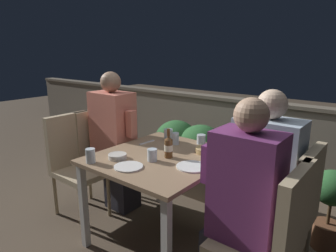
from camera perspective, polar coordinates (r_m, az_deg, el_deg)
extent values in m
plane|color=brown|center=(2.66, -1.09, -20.51)|extent=(16.00, 16.00, 0.00)
cube|color=gray|center=(3.81, 15.52, -2.47)|extent=(9.00, 0.14, 0.90)
cube|color=#706656|center=(3.71, 16.00, 4.47)|extent=(9.00, 0.18, 0.04)
cube|color=#937556|center=(2.32, -1.17, -5.98)|extent=(0.92, 1.01, 0.03)
cube|color=silver|center=(2.48, -15.76, -14.46)|extent=(0.05, 0.05, 0.70)
cube|color=silver|center=(1.96, -0.29, -22.41)|extent=(0.05, 0.05, 0.70)
cube|color=silver|center=(3.03, -1.63, -8.38)|extent=(0.05, 0.05, 0.70)
cube|color=silver|center=(2.62, 12.58, -12.56)|extent=(0.05, 0.05, 0.70)
cube|color=brown|center=(3.32, 6.15, -10.22)|extent=(1.18, 0.36, 0.28)
ellipsoid|color=#2D6633|center=(3.36, 1.66, -3.16)|extent=(0.53, 0.47, 0.50)
ellipsoid|color=#2D6633|center=(3.19, 6.33, -4.24)|extent=(0.53, 0.47, 0.50)
ellipsoid|color=#2D6633|center=(3.04, 11.51, -5.41)|extent=(0.53, 0.47, 0.50)
cube|color=tan|center=(2.91, -15.70, -8.39)|extent=(0.45, 0.45, 0.05)
cube|color=tan|center=(2.98, -18.33, -2.49)|extent=(0.06, 0.45, 0.49)
cylinder|color=#9E8966|center=(3.06, -20.66, -12.21)|extent=(0.03, 0.03, 0.39)
cylinder|color=#9E8966|center=(2.76, -16.29, -14.87)|extent=(0.03, 0.03, 0.39)
cylinder|color=#9E8966|center=(3.25, -14.66, -10.11)|extent=(0.03, 0.03, 0.39)
cylinder|color=#9E8966|center=(2.97, -9.98, -12.28)|extent=(0.03, 0.03, 0.39)
cube|color=tan|center=(3.07, -11.01, -6.93)|extent=(0.45, 0.45, 0.05)
cube|color=tan|center=(3.13, -13.65, -1.36)|extent=(0.06, 0.45, 0.49)
cylinder|color=#9E8966|center=(3.19, -15.89, -10.70)|extent=(0.03, 0.03, 0.39)
cylinder|color=#9E8966|center=(2.91, -11.22, -13.01)|extent=(0.03, 0.03, 0.39)
cylinder|color=#9E8966|center=(3.41, -10.48, -8.70)|extent=(0.03, 0.03, 0.39)
cylinder|color=#9E8966|center=(3.14, -5.67, -10.58)|extent=(0.03, 0.03, 0.39)
cube|color=#282833|center=(3.03, -8.69, -11.18)|extent=(0.28, 0.23, 0.44)
cube|color=#E07A66|center=(2.90, -10.46, -0.43)|extent=(0.40, 0.26, 0.69)
cube|color=#E07A66|center=(2.70, -7.05, 0.41)|extent=(0.07, 0.07, 0.24)
sphere|color=#99755B|center=(2.82, -10.87, 8.25)|extent=(0.19, 0.19, 0.19)
cube|color=tan|center=(1.93, 16.00, -21.06)|extent=(0.45, 0.45, 0.05)
cube|color=tan|center=(1.74, 22.98, -15.40)|extent=(0.06, 0.45, 0.49)
cylinder|color=#9E8966|center=(2.27, 12.77, -21.72)|extent=(0.03, 0.03, 0.39)
cube|color=#6B2D66|center=(1.78, 14.68, -11.23)|extent=(0.38, 0.26, 0.65)
cube|color=#6B2D66|center=(1.85, 7.73, -7.21)|extent=(0.07, 0.07, 0.24)
sphere|color=tan|center=(1.65, 15.60, 2.02)|extent=(0.19, 0.19, 0.19)
cube|color=tan|center=(2.23, 19.30, -16.11)|extent=(0.45, 0.45, 0.05)
cube|color=tan|center=(2.06, 25.28, -10.80)|extent=(0.06, 0.45, 0.49)
cylinder|color=#9E8966|center=(2.26, 11.90, -21.89)|extent=(0.03, 0.03, 0.39)
cylinder|color=#9E8966|center=(2.56, 16.11, -17.39)|extent=(0.03, 0.03, 0.39)
cylinder|color=#9E8966|center=(2.47, 25.04, -19.54)|extent=(0.03, 0.03, 0.39)
cube|color=#282833|center=(2.38, 14.82, -19.19)|extent=(0.30, 0.23, 0.44)
cube|color=silver|center=(2.10, 18.29, -7.39)|extent=(0.43, 0.26, 0.65)
cube|color=silver|center=(2.17, 12.26, -4.12)|extent=(0.07, 0.07, 0.24)
sphere|color=beige|center=(1.99, 19.23, 3.91)|extent=(0.19, 0.19, 0.19)
cylinder|color=brown|center=(2.26, 0.12, -4.33)|extent=(0.06, 0.06, 0.14)
cylinder|color=beige|center=(2.26, 0.12, -4.16)|extent=(0.06, 0.06, 0.05)
cone|color=brown|center=(2.23, 0.12, -2.31)|extent=(0.06, 0.06, 0.03)
cylinder|color=brown|center=(2.22, 0.12, -1.26)|extent=(0.02, 0.02, 0.06)
cylinder|color=white|center=(2.10, 4.61, -7.70)|extent=(0.22, 0.22, 0.01)
cylinder|color=white|center=(2.11, -7.53, -7.68)|extent=(0.20, 0.20, 0.01)
cylinder|color=beige|center=(2.28, -9.60, -5.72)|extent=(0.14, 0.14, 0.04)
torus|color=beige|center=(2.28, -9.61, -5.38)|extent=(0.14, 0.14, 0.01)
cylinder|color=tan|center=(2.39, 7.24, -4.61)|extent=(0.17, 0.17, 0.04)
torus|color=tan|center=(2.39, 7.25, -4.25)|extent=(0.17, 0.17, 0.01)
cylinder|color=silver|center=(2.23, -14.54, -5.50)|extent=(0.07, 0.07, 0.11)
cylinder|color=silver|center=(2.60, 6.35, -2.52)|extent=(0.08, 0.08, 0.08)
cylinder|color=silver|center=(2.67, 0.08, -1.71)|extent=(0.08, 0.08, 0.11)
cylinder|color=silver|center=(2.57, 1.43, -2.41)|extent=(0.06, 0.06, 0.10)
cylinder|color=silver|center=(2.20, -3.02, -5.52)|extent=(0.07, 0.07, 0.09)
cube|color=silver|center=(2.63, -4.06, -3.14)|extent=(0.03, 0.17, 0.01)
cylinder|color=brown|center=(2.80, 27.83, -17.91)|extent=(0.21, 0.21, 0.21)
cylinder|color=#47331E|center=(2.70, 28.33, -14.36)|extent=(0.03, 0.03, 0.19)
ellipsoid|color=#2D6633|center=(2.61, 28.89, -10.25)|extent=(0.30, 0.30, 0.27)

